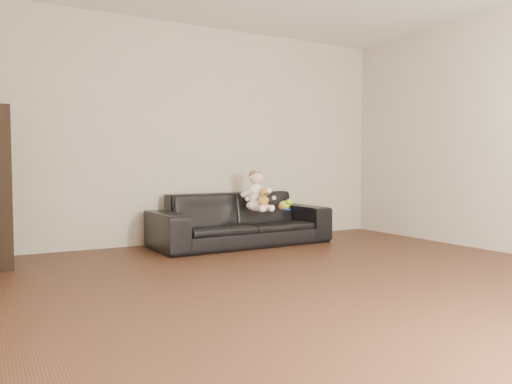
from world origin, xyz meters
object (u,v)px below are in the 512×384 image
teddy_bear (263,198)px  toy_rattle (282,207)px  toy_green (284,205)px  sofa (241,219)px  baby (257,193)px  toy_blue_disc (286,209)px

teddy_bear → toy_rattle: (0.34, 0.16, -0.12)m
teddy_bear → toy_green: teddy_bear is taller
sofa → teddy_bear: teddy_bear is taller
baby → toy_blue_disc: baby is taller
sofa → toy_rattle: sofa is taller
toy_green → baby: bearing=-175.7°
sofa → baby: (0.14, -0.11, 0.30)m
toy_green → toy_blue_disc: size_ratio=1.60×
baby → toy_blue_disc: bearing=-17.1°
toy_green → toy_blue_disc: bearing=-97.9°
sofa → teddy_bear: size_ratio=9.80×
teddy_bear → toy_green: 0.44m
sofa → toy_green: 0.57m
teddy_bear → toy_green: (0.39, 0.17, -0.11)m
toy_rattle → baby: bearing=-177.1°
sofa → baby: size_ratio=4.39×
toy_rattle → toy_blue_disc: toy_rattle is taller
sofa → toy_blue_disc: 0.56m
teddy_bear → toy_blue_disc: size_ratio=2.26×
baby → toy_rattle: 0.39m
toy_rattle → toy_blue_disc: 0.07m
sofa → toy_blue_disc: sofa is taller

